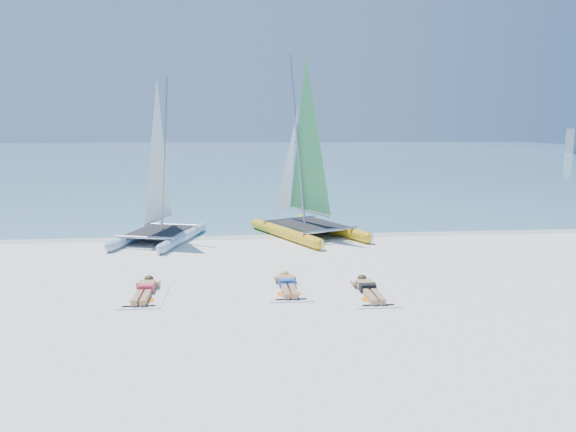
{
  "coord_description": "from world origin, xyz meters",
  "views": [
    {
      "loc": [
        -0.85,
        -14.18,
        3.85
      ],
      "look_at": [
        0.67,
        1.2,
        1.37
      ],
      "focal_mm": 35.0,
      "sensor_mm": 36.0,
      "label": 1
    }
  ],
  "objects_px": {
    "towel_b": "(288,290)",
    "sunbather_b": "(287,283)",
    "sunbather_a": "(145,289)",
    "catamaran_blue": "(159,191)",
    "towel_a": "(144,296)",
    "towel_c": "(370,295)",
    "sunbather_c": "(368,288)",
    "catamaran_yellow": "(301,176)"
  },
  "relations": [
    {
      "from": "sunbather_a",
      "to": "towel_c",
      "type": "bearing_deg",
      "value": -6.97
    },
    {
      "from": "sunbather_b",
      "to": "sunbather_c",
      "type": "bearing_deg",
      "value": -17.91
    },
    {
      "from": "catamaran_yellow",
      "to": "sunbather_b",
      "type": "height_order",
      "value": "catamaran_yellow"
    },
    {
      "from": "catamaran_blue",
      "to": "sunbather_a",
      "type": "xyz_separation_m",
      "value": [
        0.42,
        -6.23,
        -1.59
      ]
    },
    {
      "from": "towel_b",
      "to": "towel_c",
      "type": "bearing_deg",
      "value": -17.91
    },
    {
      "from": "catamaran_yellow",
      "to": "towel_a",
      "type": "distance_m",
      "value": 8.79
    },
    {
      "from": "sunbather_a",
      "to": "towel_c",
      "type": "xyz_separation_m",
      "value": [
        5.15,
        -0.63,
        -0.11
      ]
    },
    {
      "from": "catamaran_blue",
      "to": "towel_a",
      "type": "bearing_deg",
      "value": -70.54
    },
    {
      "from": "sunbather_b",
      "to": "sunbather_c",
      "type": "distance_m",
      "value": 1.93
    },
    {
      "from": "towel_a",
      "to": "towel_c",
      "type": "relative_size",
      "value": 1.0
    },
    {
      "from": "catamaran_blue",
      "to": "sunbather_c",
      "type": "height_order",
      "value": "catamaran_blue"
    },
    {
      "from": "towel_a",
      "to": "catamaran_yellow",
      "type": "bearing_deg",
      "value": 58.2
    },
    {
      "from": "sunbather_a",
      "to": "sunbather_b",
      "type": "xyz_separation_m",
      "value": [
        3.31,
        0.16,
        0.0
      ]
    },
    {
      "from": "catamaran_blue",
      "to": "sunbather_a",
      "type": "distance_m",
      "value": 6.44
    },
    {
      "from": "catamaran_yellow",
      "to": "towel_b",
      "type": "distance_m",
      "value": 7.49
    },
    {
      "from": "catamaran_yellow",
      "to": "sunbather_c",
      "type": "xyz_separation_m",
      "value": [
        0.65,
        -7.5,
        -1.96
      ]
    },
    {
      "from": "sunbather_b",
      "to": "towel_b",
      "type": "bearing_deg",
      "value": -90.0
    },
    {
      "from": "sunbather_a",
      "to": "towel_c",
      "type": "height_order",
      "value": "sunbather_a"
    },
    {
      "from": "catamaran_yellow",
      "to": "sunbather_a",
      "type": "xyz_separation_m",
      "value": [
        -4.5,
        -7.06,
        -1.96
      ]
    },
    {
      "from": "sunbather_a",
      "to": "towel_b",
      "type": "distance_m",
      "value": 3.31
    },
    {
      "from": "towel_a",
      "to": "sunbather_c",
      "type": "bearing_deg",
      "value": -2.74
    },
    {
      "from": "towel_a",
      "to": "sunbather_b",
      "type": "height_order",
      "value": "sunbather_b"
    },
    {
      "from": "sunbather_c",
      "to": "catamaran_blue",
      "type": "bearing_deg",
      "value": 129.91
    },
    {
      "from": "sunbather_a",
      "to": "towel_b",
      "type": "relative_size",
      "value": 0.93
    },
    {
      "from": "catamaran_blue",
      "to": "sunbather_b",
      "type": "bearing_deg",
      "value": -42.71
    },
    {
      "from": "towel_b",
      "to": "towel_c",
      "type": "distance_m",
      "value": 1.93
    },
    {
      "from": "towel_c",
      "to": "towel_a",
      "type": "bearing_deg",
      "value": 175.14
    },
    {
      "from": "catamaran_blue",
      "to": "towel_c",
      "type": "height_order",
      "value": "catamaran_blue"
    },
    {
      "from": "catamaran_blue",
      "to": "sunbather_c",
      "type": "distance_m",
      "value": 8.84
    },
    {
      "from": "towel_a",
      "to": "sunbather_a",
      "type": "distance_m",
      "value": 0.22
    },
    {
      "from": "towel_a",
      "to": "sunbather_b",
      "type": "bearing_deg",
      "value": 6.01
    },
    {
      "from": "catamaran_blue",
      "to": "towel_a",
      "type": "height_order",
      "value": "catamaran_blue"
    },
    {
      "from": "catamaran_blue",
      "to": "towel_b",
      "type": "relative_size",
      "value": 3.09
    },
    {
      "from": "towel_c",
      "to": "sunbather_a",
      "type": "bearing_deg",
      "value": 173.03
    },
    {
      "from": "catamaran_blue",
      "to": "sunbather_c",
      "type": "relative_size",
      "value": 3.31
    },
    {
      "from": "sunbather_c",
      "to": "sunbather_a",
      "type": "bearing_deg",
      "value": 175.14
    },
    {
      "from": "towel_a",
      "to": "towel_c",
      "type": "xyz_separation_m",
      "value": [
        5.15,
        -0.44,
        0.0
      ]
    },
    {
      "from": "towel_b",
      "to": "sunbather_b",
      "type": "distance_m",
      "value": 0.22
    },
    {
      "from": "sunbather_a",
      "to": "sunbather_b",
      "type": "distance_m",
      "value": 3.32
    },
    {
      "from": "sunbather_b",
      "to": "towel_a",
      "type": "bearing_deg",
      "value": -173.99
    },
    {
      "from": "towel_a",
      "to": "towel_b",
      "type": "bearing_deg",
      "value": 2.71
    },
    {
      "from": "sunbather_b",
      "to": "sunbather_c",
      "type": "xyz_separation_m",
      "value": [
        1.84,
        -0.6,
        0.0
      ]
    }
  ]
}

